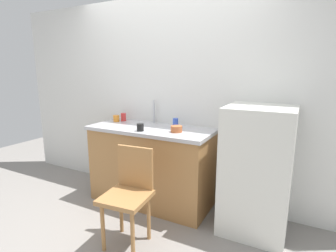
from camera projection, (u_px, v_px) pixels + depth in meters
name	position (u px, v px, depth m)	size (l,w,h in m)	color
ground_plane	(124.00, 230.00, 2.65)	(8.00, 8.00, 0.00)	gray
back_wall	(169.00, 100.00, 3.26)	(4.80, 0.10, 2.44)	silver
cabinet_base	(151.00, 167.00, 3.15)	(1.42, 0.60, 0.89)	#A87542
countertop	(151.00, 129.00, 3.05)	(1.46, 0.64, 0.04)	#B7B7BC
faucet	(154.00, 112.00, 3.28)	(0.02, 0.02, 0.29)	#B7B7BC
refrigerator	(257.00, 170.00, 2.56)	(0.62, 0.61, 1.25)	silver
chair	(129.00, 192.00, 2.39)	(0.44, 0.44, 0.89)	#A87542
terracotta_bowl	(176.00, 129.00, 2.81)	(0.12, 0.12, 0.07)	#B25B33
cup_red	(123.00, 117.00, 3.42)	(0.07, 0.07, 0.10)	red
cup_black	(140.00, 127.00, 2.86)	(0.08, 0.08, 0.08)	black
cup_orange	(116.00, 118.00, 3.38)	(0.08, 0.08, 0.08)	orange
cup_blue	(175.00, 123.00, 3.03)	(0.06, 0.06, 0.11)	blue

